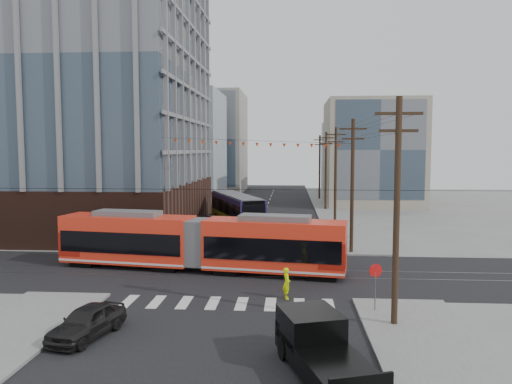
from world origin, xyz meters
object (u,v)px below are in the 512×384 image
(streetcar, at_px, (199,243))
(black_sedan, at_px, (87,322))
(pickup_truck, at_px, (326,353))
(city_bus, at_px, (236,210))

(streetcar, distance_m, black_sedan, 13.21)
(pickup_truck, relative_size, black_sedan, 1.41)
(city_bus, height_order, pickup_truck, city_bus)
(streetcar, xyz_separation_m, city_bus, (0.46, 20.44, -0.14))
(streetcar, bearing_deg, city_bus, 97.81)
(city_bus, bearing_deg, streetcar, -112.86)
(streetcar, bearing_deg, pickup_truck, -55.54)
(city_bus, distance_m, pickup_truck, 37.49)
(streetcar, distance_m, city_bus, 20.45)
(pickup_truck, distance_m, black_sedan, 11.07)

